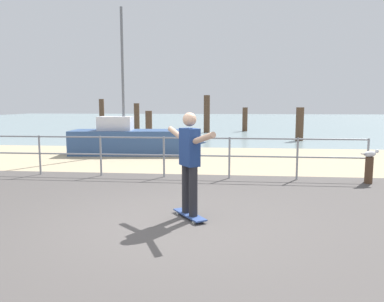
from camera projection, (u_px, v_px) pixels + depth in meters
ground_plane at (158, 249)px, 4.81m from camera, size 24.00×10.00×0.04m
beach_strip at (203, 158)px, 12.70m from camera, size 24.00×6.00×0.04m
sea_surface at (221, 121)px, 40.33m from camera, size 72.00×50.00×0.04m
railing_fence at (101, 150)px, 9.49m from camera, size 13.22×0.05×1.05m
sailboat at (137, 140)px, 13.64m from camera, size 5.03×1.84×5.25m
skateboard at (190, 215)px, 6.04m from camera, size 0.62×0.77×0.08m
skateboarder at (190, 157)px, 5.92m from camera, size 0.90×1.24×1.65m
bollard_short at (369, 171)px, 8.62m from camera, size 0.18×0.18×0.64m
seagull at (370, 154)px, 8.57m from camera, size 0.47×0.25×0.18m
groyne_post_0 at (102, 115)px, 25.81m from camera, size 0.35×0.35×2.18m
groyne_post_1 at (137, 117)px, 25.63m from camera, size 0.38×0.38×1.88m
groyne_post_2 at (149, 126)px, 18.12m from camera, size 0.33×0.33×1.52m
groyne_post_3 at (207, 114)px, 23.59m from camera, size 0.39×0.39×2.39m
groyne_post_4 at (245, 119)px, 24.82m from camera, size 0.34×0.34×1.61m
groyne_post_5 at (300, 124)px, 18.52m from camera, size 0.39×0.39×1.68m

